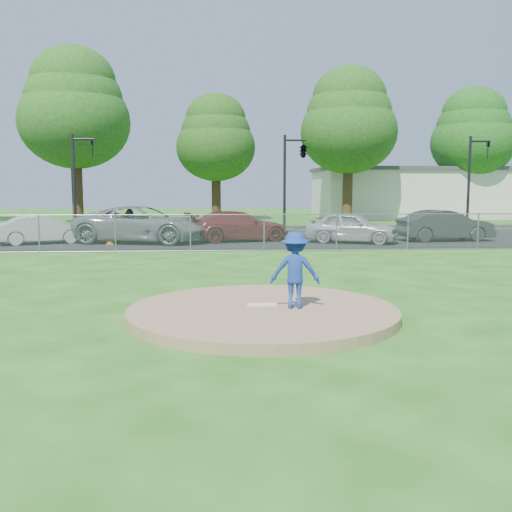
{
  "coord_description": "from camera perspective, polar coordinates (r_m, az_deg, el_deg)",
  "views": [
    {
      "loc": [
        -0.88,
        -11.15,
        2.58
      ],
      "look_at": [
        0.0,
        2.0,
        1.0
      ],
      "focal_mm": 40.0,
      "sensor_mm": 36.0,
      "label": 1
    }
  ],
  "objects": [
    {
      "name": "parking_lot",
      "position": [
        27.78,
        -2.0,
        1.52
      ],
      "size": [
        50.0,
        8.0,
        0.01
      ],
      "primitive_type": "cube",
      "color": "black",
      "rests_on": "ground"
    },
    {
      "name": "tree_center",
      "position": [
        45.31,
        -4.05,
        11.75
      ],
      "size": [
        6.16,
        6.16,
        9.84
      ],
      "color": "#332112",
      "rests_on": "ground"
    },
    {
      "name": "pitchers_mound",
      "position": [
        11.45,
        0.67,
        -5.67
      ],
      "size": [
        5.4,
        5.4,
        0.2
      ],
      "primitive_type": "cylinder",
      "color": "#8F714E",
      "rests_on": "ground"
    },
    {
      "name": "traffic_signal_right",
      "position": [
        36.44,
        20.88,
        7.63
      ],
      "size": [
        1.28,
        0.2,
        5.6
      ],
      "color": "black",
      "rests_on": "ground"
    },
    {
      "name": "pitching_rubber",
      "position": [
        11.62,
        0.59,
        -4.88
      ],
      "size": [
        0.6,
        0.15,
        0.04
      ],
      "primitive_type": "cube",
      "color": "white",
      "rests_on": "pitchers_mound"
    },
    {
      "name": "ground",
      "position": [
        21.32,
        -1.43,
        -0.11
      ],
      "size": [
        120.0,
        120.0,
        0.0
      ],
      "primitive_type": "plane",
      "color": "#1D5813",
      "rests_on": "ground"
    },
    {
      "name": "parked_car_gray",
      "position": [
        27.32,
        -11.3,
        3.12
      ],
      "size": [
        6.7,
        4.27,
        1.72
      ],
      "primitive_type": "imported",
      "rotation": [
        0.0,
        0.0,
        1.33
      ],
      "color": "gray",
      "rests_on": "parking_lot"
    },
    {
      "name": "tree_left",
      "position": [
        43.71,
        -17.72,
        13.97
      ],
      "size": [
        7.84,
        7.84,
        12.53
      ],
      "color": "#352013",
      "rests_on": "ground"
    },
    {
      "name": "parked_car_white",
      "position": [
        28.15,
        -20.55,
        2.51
      ],
      "size": [
        4.22,
        2.83,
        1.32
      ],
      "primitive_type": "imported",
      "rotation": [
        0.0,
        0.0,
        1.97
      ],
      "color": "silver",
      "rests_on": "parking_lot"
    },
    {
      "name": "street",
      "position": [
        35.25,
        -2.39,
        2.65
      ],
      "size": [
        60.0,
        7.0,
        0.01
      ],
      "primitive_type": "cube",
      "color": "black",
      "rests_on": "ground"
    },
    {
      "name": "tree_far_right",
      "position": [
        50.85,
        20.87,
        11.46
      ],
      "size": [
        6.72,
        6.72,
        10.74
      ],
      "color": "#3C2716",
      "rests_on": "ground"
    },
    {
      "name": "tree_right",
      "position": [
        44.55,
        9.26,
        13.29
      ],
      "size": [
        7.28,
        7.28,
        11.63
      ],
      "color": "#3B2515",
      "rests_on": "ground"
    },
    {
      "name": "commercial_building",
      "position": [
        51.97,
        15.22,
        6.14
      ],
      "size": [
        16.4,
        9.4,
        4.3
      ],
      "color": "beige",
      "rests_on": "ground"
    },
    {
      "name": "pitcher",
      "position": [
        11.31,
        3.93,
        -1.42
      ],
      "size": [
        1.05,
        0.69,
        1.52
      ],
      "primitive_type": "imported",
      "rotation": [
        0.0,
        0.0,
        3.0
      ],
      "color": "navy",
      "rests_on": "pitchers_mound"
    },
    {
      "name": "parked_car_darkred",
      "position": [
        27.59,
        -1.77,
        3.0
      ],
      "size": [
        5.35,
        3.31,
        1.45
      ],
      "primitive_type": "imported",
      "rotation": [
        0.0,
        0.0,
        1.85
      ],
      "color": "maroon",
      "rests_on": "parking_lot"
    },
    {
      "name": "traffic_signal_center",
      "position": [
        33.56,
        4.56,
        10.29
      ],
      "size": [
        1.42,
        2.48,
        5.6
      ],
      "color": "black",
      "rests_on": "ground"
    },
    {
      "name": "parked_car_charcoal",
      "position": [
        29.24,
        18.38,
        2.92
      ],
      "size": [
        4.66,
        1.99,
        1.49
      ],
      "primitive_type": "imported",
      "rotation": [
        0.0,
        0.0,
        1.66
      ],
      "color": "#272729",
      "rests_on": "parking_lot"
    },
    {
      "name": "traffic_cone",
      "position": [
        26.76,
        -14.37,
        1.87
      ],
      "size": [
        0.36,
        0.36,
        0.7
      ],
      "primitive_type": "cone",
      "color": "orange",
      "rests_on": "parking_lot"
    },
    {
      "name": "parked_car_pearl",
      "position": [
        27.07,
        9.53,
        2.85
      ],
      "size": [
        4.61,
        3.23,
        1.46
      ],
      "primitive_type": "imported",
      "rotation": [
        0.0,
        0.0,
        1.18
      ],
      "color": "#B3B5B8",
      "rests_on": "parking_lot"
    },
    {
      "name": "chain_link_fence",
      "position": [
        23.24,
        -1.65,
        2.32
      ],
      "size": [
        40.0,
        0.06,
        1.5
      ],
      "primitive_type": "cube",
      "color": "gray",
      "rests_on": "ground"
    },
    {
      "name": "traffic_signal_left",
      "position": [
        34.08,
        -17.37,
        7.85
      ],
      "size": [
        1.28,
        0.2,
        5.6
      ],
      "color": "black",
      "rests_on": "ground"
    }
  ]
}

